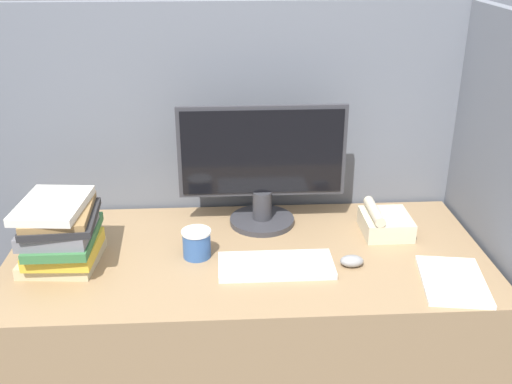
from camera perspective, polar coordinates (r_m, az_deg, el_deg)
name	(u,v)px	position (r m, az deg, el deg)	size (l,w,h in m)	color
cubicle_panel_rear	(242,205)	(2.34, -1.31, -1.24)	(1.96, 0.04, 1.53)	slate
cubicle_panel_right	(486,245)	(2.19, 21.04, -4.72)	(0.04, 0.79, 1.53)	slate
desk	(248,349)	(2.19, -0.81, -14.72)	(1.56, 0.73, 0.78)	#937551
monitor	(262,169)	(2.09, 0.59, 2.21)	(0.58, 0.23, 0.44)	#333338
keyboard	(276,266)	(1.89, 1.92, -7.02)	(0.36, 0.16, 0.02)	silver
mouse	(352,261)	(1.92, 9.11, -6.51)	(0.07, 0.05, 0.04)	gray
coffee_cup	(197,243)	(1.94, -5.67, -4.90)	(0.10, 0.10, 0.09)	#335999
book_stack	(61,233)	(1.96, -18.12, -3.76)	(0.25, 0.29, 0.22)	#C6B78C
desk_telephone	(385,223)	(2.13, 12.15, -2.87)	(0.16, 0.18, 0.10)	beige
paper_pile	(453,281)	(1.91, 18.26, -8.05)	(0.23, 0.30, 0.01)	white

